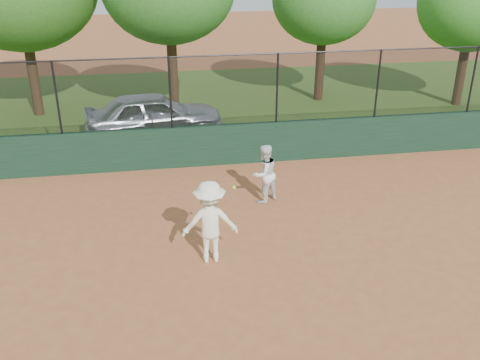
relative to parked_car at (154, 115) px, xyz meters
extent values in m
plane|color=#A75E36|center=(0.97, -8.64, -0.76)|extent=(80.00, 80.00, 0.00)
cube|color=#183623|center=(0.97, -2.64, -0.16)|extent=(26.00, 0.20, 1.20)
cube|color=#35571B|center=(0.97, 3.36, -0.76)|extent=(36.00, 12.00, 0.01)
imported|color=silver|center=(0.00, 0.00, 0.00)|extent=(4.66, 2.41, 1.52)
imported|color=white|center=(2.59, -5.21, -0.01)|extent=(0.92, 0.87, 1.50)
imported|color=white|center=(0.96, -7.66, 0.12)|extent=(1.16, 0.69, 1.76)
sphere|color=#C9EE34|center=(1.42, -7.89, 0.97)|extent=(0.07, 0.07, 0.07)
cube|color=black|center=(0.97, -2.64, 1.44)|extent=(26.00, 0.02, 2.00)
cylinder|color=black|center=(0.97, -2.64, 2.42)|extent=(26.00, 0.04, 0.04)
cylinder|color=black|center=(-2.53, -2.64, 1.44)|extent=(0.06, 0.06, 2.00)
cylinder|color=black|center=(0.47, -2.64, 1.44)|extent=(0.06, 0.06, 2.00)
cylinder|color=black|center=(3.47, -2.64, 1.44)|extent=(0.06, 0.06, 2.00)
cylinder|color=black|center=(6.47, -2.64, 1.44)|extent=(0.06, 0.06, 2.00)
cylinder|color=black|center=(9.47, -2.64, 1.44)|extent=(0.06, 0.06, 2.00)
cylinder|color=#483018|center=(-4.25, 3.21, 0.54)|extent=(0.36, 0.36, 2.60)
cylinder|color=#452F18|center=(0.75, 1.85, 0.69)|extent=(0.36, 0.36, 2.90)
cylinder|color=#412815|center=(6.68, 3.45, 0.44)|extent=(0.36, 0.36, 2.40)
cylinder|color=#422C17|center=(11.90, 1.87, 0.38)|extent=(0.36, 0.36, 2.28)
ellipsoid|color=#317621|center=(11.90, 1.87, 3.10)|extent=(4.09, 3.72, 3.53)
camera|label=1|loc=(0.00, -17.04, 5.38)|focal=40.00mm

